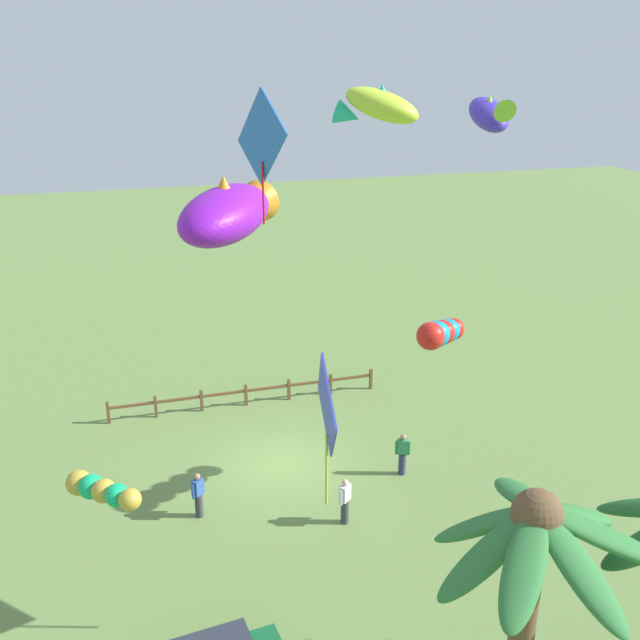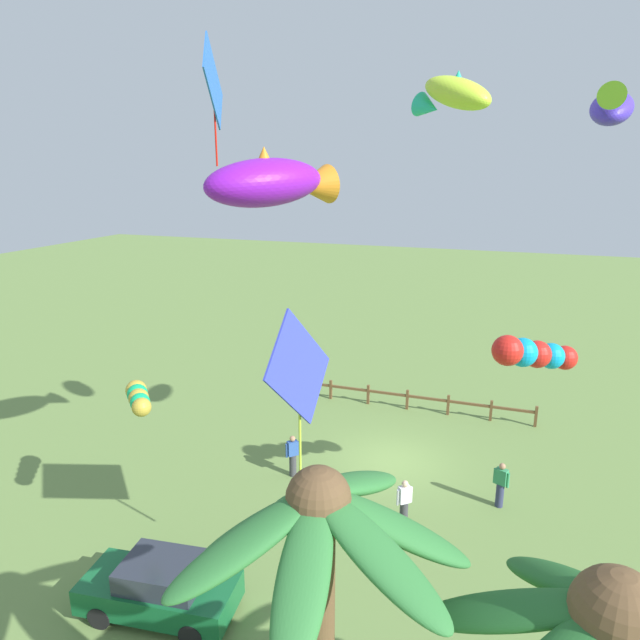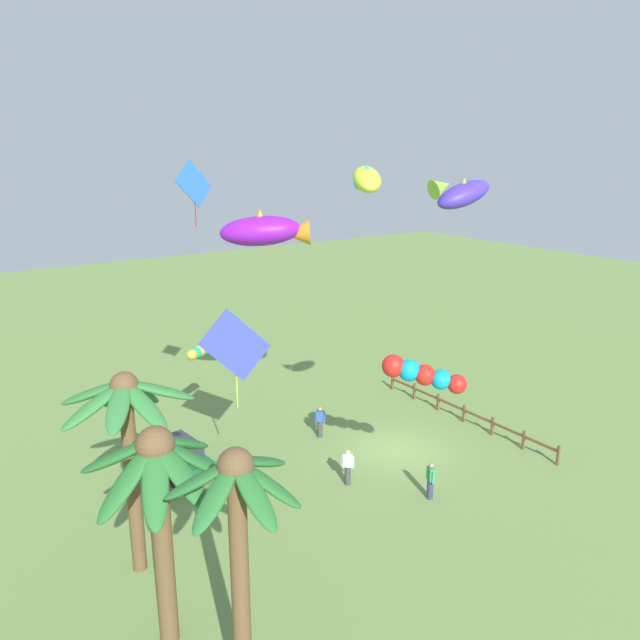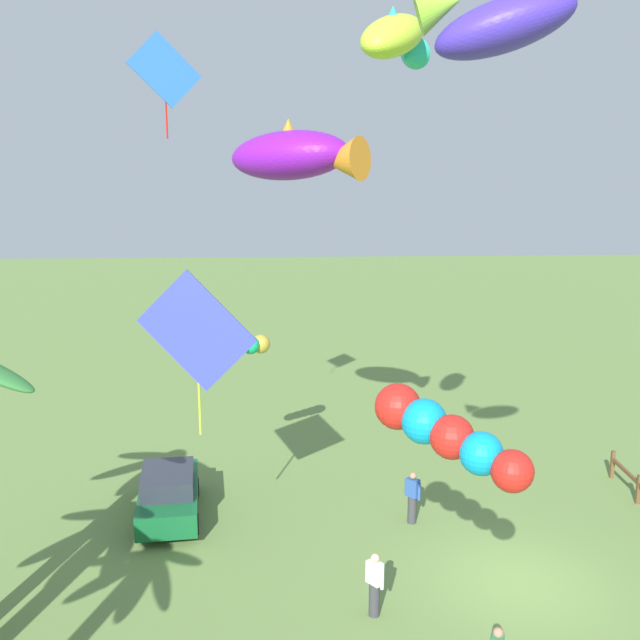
# 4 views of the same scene
# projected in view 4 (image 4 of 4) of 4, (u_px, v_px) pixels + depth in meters

# --- Properties ---
(ground_plane) EXTENTS (120.00, 120.00, 0.00)m
(ground_plane) POSITION_uv_depth(u_px,v_px,m) (518.00, 583.00, 18.77)
(ground_plane) COLOR olive
(parked_car_0) EXTENTS (4.06, 2.12, 1.51)m
(parked_car_0) POSITION_uv_depth(u_px,v_px,m) (169.00, 493.00, 22.06)
(parked_car_0) COLOR #145B2D
(parked_car_0) RESTS_ON ground
(spectator_0) EXTENTS (0.43, 0.43, 1.59)m
(spectator_0) POSITION_uv_depth(u_px,v_px,m) (412.00, 497.00, 21.68)
(spectator_0) COLOR #38383D
(spectator_0) RESTS_ON ground
(spectator_1) EXTENTS (0.44, 0.42, 1.59)m
(spectator_1) POSITION_uv_depth(u_px,v_px,m) (375.00, 584.00, 17.31)
(spectator_1) COLOR #38383D
(spectator_1) RESTS_ON ground
(kite_fish_0) EXTENTS (2.46, 1.94, 1.32)m
(kite_fish_0) POSITION_uv_depth(u_px,v_px,m) (395.00, 39.00, 13.94)
(kite_fish_0) COLOR #B8E032
(kite_diamond_1) EXTENTS (0.50, 2.90, 4.08)m
(kite_diamond_1) POSITION_uv_depth(u_px,v_px,m) (197.00, 333.00, 17.69)
(kite_diamond_1) COLOR #3540CA
(kite_tube_2) EXTENTS (2.41, 2.45, 1.36)m
(kite_tube_2) POSITION_uv_depth(u_px,v_px,m) (445.00, 433.00, 12.97)
(kite_tube_2) COLOR red
(kite_tube_3) EXTENTS (1.68, 1.81, 0.72)m
(kite_tube_3) POSITION_uv_depth(u_px,v_px,m) (243.00, 346.00, 23.09)
(kite_tube_3) COLOR gold
(kite_fish_4) EXTENTS (1.31, 2.47, 1.32)m
(kite_fish_4) POSITION_uv_depth(u_px,v_px,m) (495.00, 22.00, 10.35)
(kite_fish_4) COLOR #422BC0
(kite_diamond_5) EXTENTS (0.59, 1.71, 2.50)m
(kite_diamond_5) POSITION_uv_depth(u_px,v_px,m) (165.00, 71.00, 17.75)
(kite_diamond_5) COLOR blue
(kite_fish_6) EXTENTS (3.32, 3.92, 1.62)m
(kite_fish_6) POSITION_uv_depth(u_px,v_px,m) (296.00, 155.00, 18.49)
(kite_fish_6) COLOR purple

